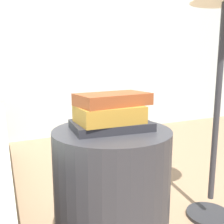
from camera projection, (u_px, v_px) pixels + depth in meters
wall_back at (24, 13)px, 2.64m from camera, size 7.00×0.08×2.60m
side_table at (112, 198)px, 1.07m from camera, size 0.46×0.46×0.57m
book_charcoal at (111, 125)px, 1.02m from camera, size 0.31×0.22×0.03m
book_ochre at (110, 114)px, 1.00m from camera, size 0.24×0.17×0.06m
book_rust at (113, 99)px, 1.01m from camera, size 0.29×0.18×0.04m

